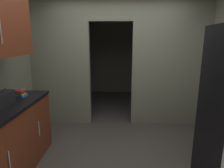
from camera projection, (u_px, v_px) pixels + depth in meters
The scene contains 6 objects.
ground at pixel (117, 168), 2.58m from camera, with size 20.00×20.00×0.00m, color #47423D.
kitchen_partition at pixel (120, 53), 3.74m from camera, with size 3.58×0.12×2.81m.
adjoining_room_shell at pixel (119, 53), 5.53m from camera, with size 3.58×2.64×2.81m.
lower_cabinet_run at pixel (1, 143), 2.32m from camera, with size 0.68×1.67×0.94m.
boombox at pixel (0, 100), 2.25m from camera, with size 0.19×0.38×0.20m.
book_stack at pixel (21, 93), 2.65m from camera, with size 0.13×0.16×0.10m.
Camera 1 is at (0.01, -2.27, 1.70)m, focal length 29.90 mm.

